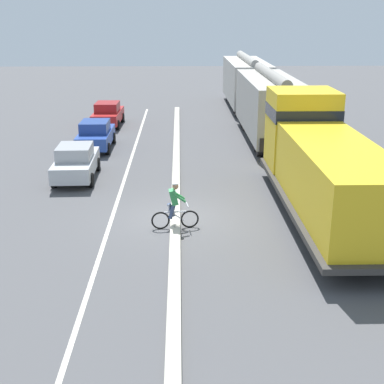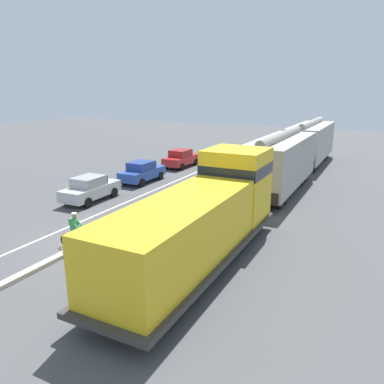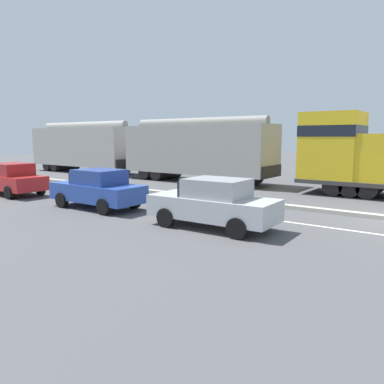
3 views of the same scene
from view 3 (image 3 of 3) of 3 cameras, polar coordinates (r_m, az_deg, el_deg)
The scene contains 7 objects.
median_curb at distance 16.61m, azimuth 9.65°, elevation -1.66°, with size 0.36×36.00×0.16m, color #B2AD9E.
lane_stripe at distance 14.54m, azimuth 5.46°, elevation -3.30°, with size 0.14×36.00×0.01m, color silver.
hopper_car_lead at distance 24.73m, azimuth 0.86°, elevation 6.37°, with size 2.90×10.60×4.18m.
hopper_car_middle at distance 32.77m, azimuth -16.13°, elevation 6.53°, with size 2.90×10.60×4.18m.
parked_car_silver at distance 12.14m, azimuth 3.30°, elevation -1.71°, with size 1.93×4.25×1.62m.
parked_car_blue at distance 15.97m, azimuth -14.18°, elevation 0.48°, with size 1.84×4.20×1.62m.
parked_car_red at distance 21.27m, azimuth -25.81°, elevation 1.81°, with size 1.91×4.24×1.62m.
Camera 3 is at (-14.71, -1.17, 2.93)m, focal length 35.00 mm.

